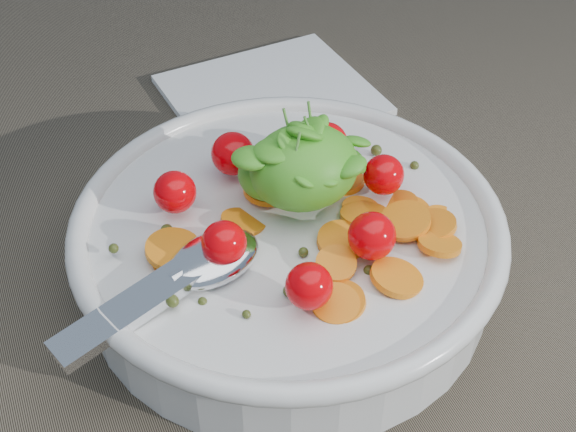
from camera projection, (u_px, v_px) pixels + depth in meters
name	position (u px, v px, depth m)	size (l,w,h in m)	color
ground	(328.00, 296.00, 0.51)	(6.00, 6.00, 0.00)	brown
bowl	(288.00, 243.00, 0.50)	(0.29, 0.27, 0.11)	silver
napkin	(271.00, 95.00, 0.67)	(0.16, 0.14, 0.01)	white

